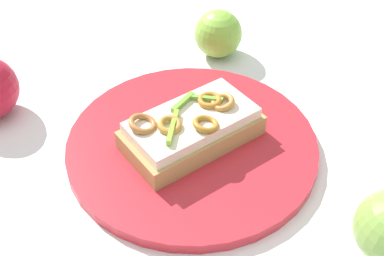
% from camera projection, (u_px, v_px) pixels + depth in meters
% --- Properties ---
extents(ground_plane, '(2.00, 2.00, 0.00)m').
position_uv_depth(ground_plane, '(192.00, 149.00, 0.61)').
color(ground_plane, white).
rests_on(ground_plane, ground).
extents(plate, '(0.30, 0.30, 0.01)m').
position_uv_depth(plate, '(192.00, 145.00, 0.60)').
color(plate, red).
rests_on(plate, ground_plane).
extents(sandwich, '(0.18, 0.14, 0.05)m').
position_uv_depth(sandwich, '(192.00, 128.00, 0.59)').
color(sandwich, tan).
rests_on(sandwich, plate).
extents(apple_1, '(0.10, 0.10, 0.07)m').
position_uv_depth(apple_1, '(218.00, 34.00, 0.74)').
color(apple_1, '#82BC40').
rests_on(apple_1, ground_plane).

